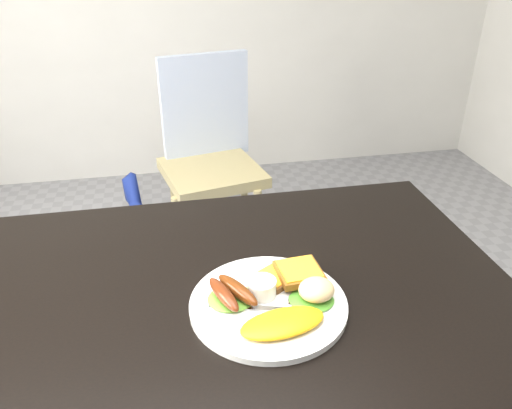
{
  "coord_description": "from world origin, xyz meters",
  "views": [
    {
      "loc": [
        -0.06,
        -0.75,
        1.36
      ],
      "look_at": [
        0.1,
        0.07,
        0.9
      ],
      "focal_mm": 35.0,
      "sensor_mm": 36.0,
      "label": 1
    }
  ],
  "objects": [
    {
      "name": "plate",
      "position": [
        0.1,
        -0.05,
        0.76
      ],
      "size": [
        0.29,
        0.29,
        0.01
      ],
      "primitive_type": "cylinder",
      "color": "white",
      "rests_on": "dining_table"
    },
    {
      "name": "lettuce_right",
      "position": [
        0.18,
        -0.06,
        0.77
      ],
      "size": [
        0.1,
        0.09,
        0.01
      ],
      "primitive_type": "ellipsoid",
      "rotation": [
        0.0,
        0.0,
        -0.25
      ],
      "color": "#228316",
      "rests_on": "plate"
    },
    {
      "name": "toast_a",
      "position": [
        0.13,
        0.01,
        0.77
      ],
      "size": [
        0.09,
        0.09,
        0.01
      ],
      "primitive_type": "cube",
      "rotation": [
        0.0,
        0.0,
        0.57
      ],
      "color": "brown",
      "rests_on": "plate"
    },
    {
      "name": "fork",
      "position": [
        0.06,
        -0.06,
        0.76
      ],
      "size": [
        0.15,
        0.05,
        0.0
      ],
      "primitive_type": "cube",
      "rotation": [
        0.0,
        0.0,
        -0.27
      ],
      "color": "#ADAFB7",
      "rests_on": "plate"
    },
    {
      "name": "potato_salad",
      "position": [
        0.19,
        -0.06,
        0.79
      ],
      "size": [
        0.09,
        0.08,
        0.04
      ],
      "primitive_type": "ellipsoid",
      "rotation": [
        0.0,
        0.0,
        0.35
      ],
      "color": "#F1F5A7",
      "rests_on": "lettuce_right"
    },
    {
      "name": "ramekin",
      "position": [
        0.09,
        -0.02,
        0.78
      ],
      "size": [
        0.06,
        0.06,
        0.03
      ],
      "primitive_type": "cylinder",
      "rotation": [
        0.0,
        0.0,
        -0.17
      ],
      "color": "white",
      "rests_on": "plate"
    },
    {
      "name": "dining_table",
      "position": [
        0.0,
        0.0,
        0.73
      ],
      "size": [
        1.2,
        0.8,
        0.04
      ],
      "primitive_type": "cube",
      "color": "black",
      "rests_on": "ground"
    },
    {
      "name": "dining_chair",
      "position": [
        0.13,
        1.2,
        0.45
      ],
      "size": [
        0.47,
        0.47,
        0.05
      ],
      "primitive_type": "cube",
      "rotation": [
        0.0,
        0.0,
        0.21
      ],
      "color": "tan",
      "rests_on": "ground"
    },
    {
      "name": "sausage_a",
      "position": [
        0.02,
        -0.03,
        0.78
      ],
      "size": [
        0.06,
        0.11,
        0.03
      ],
      "primitive_type": "ellipsoid",
      "rotation": [
        0.0,
        0.0,
        0.34
      ],
      "color": "#5A1E09",
      "rests_on": "lettuce_left"
    },
    {
      "name": "toast_b",
      "position": [
        0.17,
        0.0,
        0.78
      ],
      "size": [
        0.09,
        0.09,
        0.01
      ],
      "primitive_type": "cube",
      "rotation": [
        0.0,
        0.0,
        0.08
      ],
      "color": "#8C591B",
      "rests_on": "toast_a"
    },
    {
      "name": "lettuce_left",
      "position": [
        0.04,
        -0.03,
        0.77
      ],
      "size": [
        0.09,
        0.08,
        0.01
      ],
      "primitive_type": "ellipsoid",
      "rotation": [
        0.0,
        0.0,
        0.02
      ],
      "color": "#52A21D",
      "rests_on": "plate"
    },
    {
      "name": "omelette",
      "position": [
        0.11,
        -0.12,
        0.77
      ],
      "size": [
        0.16,
        0.1,
        0.02
      ],
      "primitive_type": "ellipsoid",
      "rotation": [
        0.0,
        0.0,
        0.16
      ],
      "color": "#F4A014",
      "rests_on": "plate"
    },
    {
      "name": "sausage_b",
      "position": [
        0.05,
        -0.03,
        0.78
      ],
      "size": [
        0.08,
        0.11,
        0.03
      ],
      "primitive_type": "ellipsoid",
      "rotation": [
        0.0,
        0.0,
        0.51
      ],
      "color": "#612D0A",
      "rests_on": "lettuce_left"
    },
    {
      "name": "person",
      "position": [
        -0.03,
        0.87,
        0.77
      ],
      "size": [
        0.59,
        0.43,
        1.53
      ],
      "primitive_type": "imported",
      "rotation": [
        0.0,
        0.0,
        3.26
      ],
      "color": "navy",
      "rests_on": "ground"
    }
  ]
}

